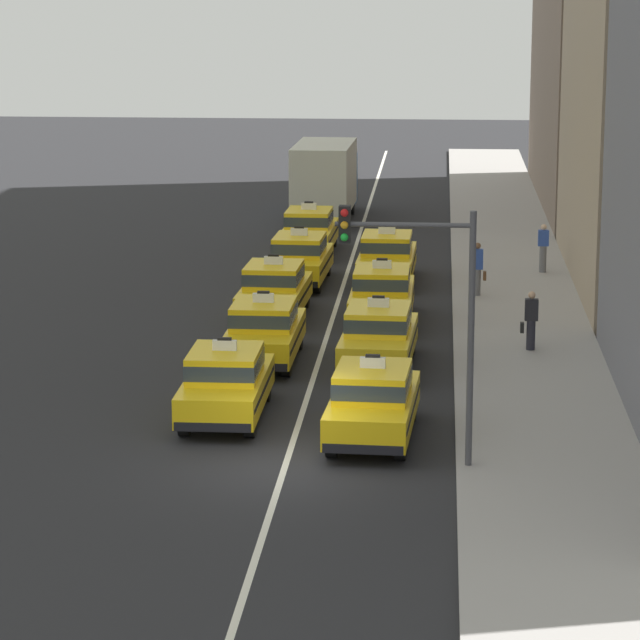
# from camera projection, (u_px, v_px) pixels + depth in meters

# --- Properties ---
(ground_plane) EXTENTS (160.00, 160.00, 0.00)m
(ground_plane) POSITION_uv_depth(u_px,v_px,m) (285.00, 467.00, 33.55)
(ground_plane) COLOR #232326
(lane_stripe_left_right) EXTENTS (0.14, 80.00, 0.01)m
(lane_stripe_left_right) POSITION_uv_depth(u_px,v_px,m) (344.00, 284.00, 53.03)
(lane_stripe_left_right) COLOR silver
(lane_stripe_left_right) RESTS_ON ground
(sidewalk_curb) EXTENTS (4.00, 90.00, 0.15)m
(sidewalk_curb) POSITION_uv_depth(u_px,v_px,m) (519.00, 317.00, 47.72)
(sidewalk_curb) COLOR #9E9993
(sidewalk_curb) RESTS_ON ground
(taxi_left_nearest) EXTENTS (1.83, 4.56, 1.96)m
(taxi_left_nearest) POSITION_uv_depth(u_px,v_px,m) (226.00, 382.00, 37.02)
(taxi_left_nearest) COLOR black
(taxi_left_nearest) RESTS_ON ground
(taxi_left_second) EXTENTS (1.86, 4.58, 1.96)m
(taxi_left_second) POSITION_uv_depth(u_px,v_px,m) (264.00, 330.00, 42.32)
(taxi_left_second) COLOR black
(taxi_left_second) RESTS_ON ground
(taxi_left_third) EXTENTS (1.95, 4.61, 1.96)m
(taxi_left_third) POSITION_uv_depth(u_px,v_px,m) (274.00, 289.00, 47.74)
(taxi_left_third) COLOR black
(taxi_left_third) RESTS_ON ground
(taxi_left_fourth) EXTENTS (1.95, 4.61, 1.96)m
(taxi_left_fourth) POSITION_uv_depth(u_px,v_px,m) (300.00, 258.00, 52.89)
(taxi_left_fourth) COLOR black
(taxi_left_fourth) RESTS_ON ground
(taxi_left_fifth) EXTENTS (1.91, 4.60, 1.96)m
(taxi_left_fifth) POSITION_uv_depth(u_px,v_px,m) (309.00, 230.00, 58.55)
(taxi_left_fifth) COLOR black
(taxi_left_fifth) RESTS_ON ground
(box_truck_left_sixth) EXTENTS (2.43, 7.01, 3.27)m
(box_truck_left_sixth) POSITION_uv_depth(u_px,v_px,m) (326.00, 177.00, 66.35)
(box_truck_left_sixth) COLOR black
(box_truck_left_sixth) RESTS_ON ground
(taxi_right_nearest) EXTENTS (2.03, 4.64, 1.96)m
(taxi_right_nearest) POSITION_uv_depth(u_px,v_px,m) (373.00, 401.00, 35.40)
(taxi_right_nearest) COLOR black
(taxi_right_nearest) RESTS_ON ground
(taxi_right_second) EXTENTS (2.00, 4.63, 1.96)m
(taxi_right_second) POSITION_uv_depth(u_px,v_px,m) (378.00, 335.00, 41.73)
(taxi_right_second) COLOR black
(taxi_right_second) RESTS_ON ground
(taxi_right_third) EXTENTS (1.85, 4.57, 1.96)m
(taxi_right_third) POSITION_uv_depth(u_px,v_px,m) (382.00, 294.00, 47.09)
(taxi_right_third) COLOR black
(taxi_right_third) RESTS_ON ground
(taxi_right_fourth) EXTENTS (1.91, 4.60, 1.96)m
(taxi_right_fourth) POSITION_uv_depth(u_px,v_px,m) (387.00, 256.00, 53.18)
(taxi_right_fourth) COLOR black
(taxi_right_fourth) RESTS_ON ground
(pedestrian_near_crosswalk) EXTENTS (0.36, 0.24, 1.65)m
(pedestrian_near_crosswalk) POSITION_uv_depth(u_px,v_px,m) (543.00, 248.00, 54.21)
(pedestrian_near_crosswalk) COLOR slate
(pedestrian_near_crosswalk) RESTS_ON sidewalk_curb
(pedestrian_mid_block) EXTENTS (0.47, 0.24, 1.69)m
(pedestrian_mid_block) POSITION_uv_depth(u_px,v_px,m) (478.00, 269.00, 50.34)
(pedestrian_mid_block) COLOR slate
(pedestrian_mid_block) RESTS_ON sidewalk_curb
(pedestrian_by_storefront) EXTENTS (0.47, 0.24, 1.61)m
(pedestrian_by_storefront) POSITION_uv_depth(u_px,v_px,m) (531.00, 321.00, 43.12)
(pedestrian_by_storefront) COLOR #23232D
(pedestrian_by_storefront) RESTS_ON sidewalk_curb
(traffic_light_pole) EXTENTS (2.87, 0.33, 5.58)m
(traffic_light_pole) POSITION_uv_depth(u_px,v_px,m) (424.00, 292.00, 32.49)
(traffic_light_pole) COLOR #47474C
(traffic_light_pole) RESTS_ON ground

